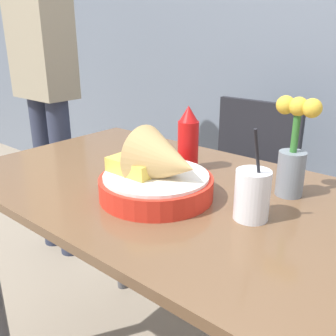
% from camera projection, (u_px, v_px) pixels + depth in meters
% --- Properties ---
extents(dining_table, '(1.21, 0.71, 0.77)m').
position_uv_depth(dining_table, '(171.00, 223.00, 1.05)').
color(dining_table, brown).
rests_on(dining_table, ground_plane).
extents(chair_far_window, '(0.40, 0.40, 0.87)m').
position_uv_depth(chair_far_window, '(245.00, 181.00, 1.70)').
color(chair_far_window, black).
rests_on(chair_far_window, ground_plane).
extents(food_basket, '(0.29, 0.29, 0.18)m').
position_uv_depth(food_basket, '(159.00, 175.00, 0.92)').
color(food_basket, red).
rests_on(food_basket, dining_table).
extents(ketchup_bottle, '(0.06, 0.06, 0.19)m').
position_uv_depth(ketchup_bottle, '(188.00, 139.00, 1.11)').
color(ketchup_bottle, red).
rests_on(ketchup_bottle, dining_table).
extents(drink_cup, '(0.08, 0.08, 0.21)m').
position_uv_depth(drink_cup, '(252.00, 196.00, 0.82)').
color(drink_cup, silver).
rests_on(drink_cup, dining_table).
extents(flower_vase, '(0.11, 0.07, 0.25)m').
position_uv_depth(flower_vase, '(293.00, 150.00, 0.92)').
color(flower_vase, gray).
rests_on(flower_vase, dining_table).
extents(person_standing, '(0.32, 0.20, 1.76)m').
position_uv_depth(person_standing, '(43.00, 62.00, 1.80)').
color(person_standing, '#2D3347').
rests_on(person_standing, ground_plane).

